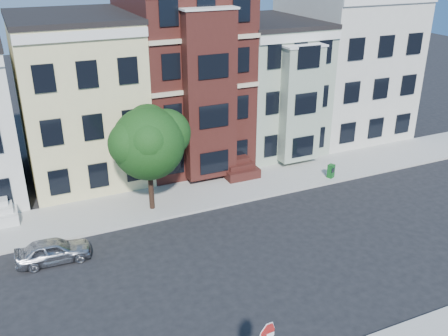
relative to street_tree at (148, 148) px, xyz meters
name	(u,v)px	position (x,y,z in m)	size (l,w,h in m)	color
ground	(287,258)	(4.57, -7.39, -3.84)	(120.00, 120.00, 0.00)	black
far_sidewalk	(221,190)	(4.57, 0.61, -3.76)	(60.00, 4.00, 0.15)	#9E9B93
house_yellow	(79,100)	(-2.43, 7.11, 1.16)	(7.00, 9.00, 10.00)	beige
house_brown	(182,74)	(4.57, 7.11, 2.16)	(7.00, 9.00, 12.00)	#3B1712
house_green	(265,85)	(11.07, 7.11, 0.66)	(6.00, 9.00, 9.00)	#97A78F
house_cream	(343,64)	(18.07, 7.11, 1.66)	(8.00, 9.00, 11.00)	beige
street_tree	(148,148)	(0.00, 0.00, 0.00)	(6.34, 6.34, 7.38)	#21511B
parked_car	(53,251)	(-5.79, -2.99, -3.24)	(1.41, 3.51, 1.20)	#9899A0
newspaper_box	(331,171)	(11.82, -0.74, -3.24)	(0.40, 0.36, 0.89)	#11561B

